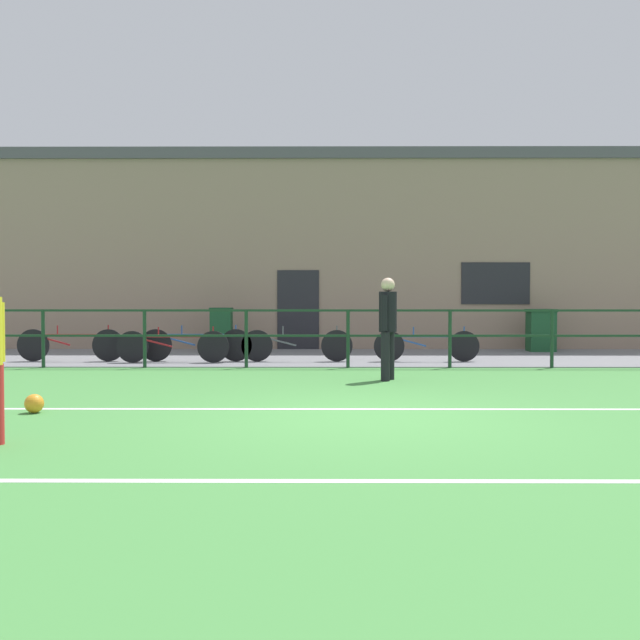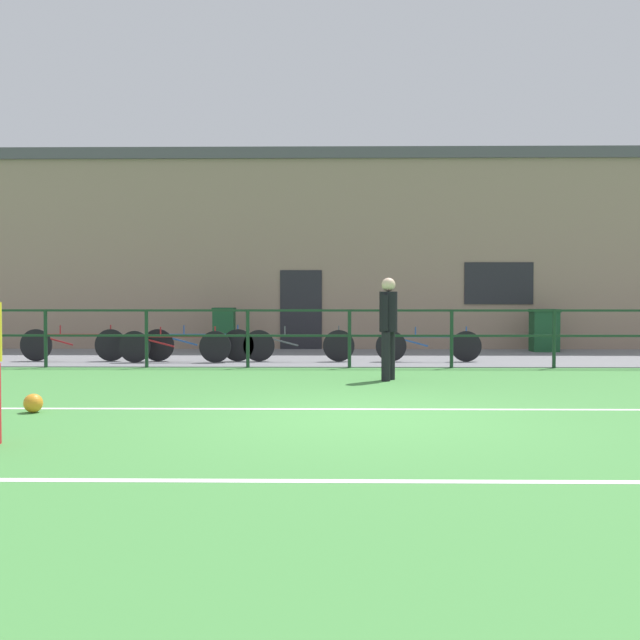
{
  "view_description": "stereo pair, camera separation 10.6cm",
  "coord_description": "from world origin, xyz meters",
  "px_view_note": "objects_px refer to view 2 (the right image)",
  "views": [
    {
      "loc": [
        -0.47,
        -8.48,
        1.39
      ],
      "look_at": [
        -0.53,
        2.91,
        1.04
      ],
      "focal_mm": 41.51,
      "sensor_mm": 36.0,
      "label": 1
    },
    {
      "loc": [
        -0.37,
        -8.48,
        1.39
      ],
      "look_at": [
        -0.53,
        2.91,
        1.04
      ],
      "focal_mm": 41.51,
      "sensor_mm": 36.0,
      "label": 2
    }
  ],
  "objects_px": {
    "player_goalkeeper": "(388,322)",
    "soccer_ball_match": "(33,403)",
    "trash_bin_0": "(544,330)",
    "bicycle_parked_3": "(299,345)",
    "bicycle_parked_2": "(428,346)",
    "bicycle_parked_1": "(73,344)",
    "bicycle_parked_4": "(198,345)",
    "trash_bin_1": "(224,329)",
    "bicycle_parked_0": "(175,346)"
  },
  "relations": [
    {
      "from": "bicycle_parked_2",
      "to": "trash_bin_0",
      "type": "bearing_deg",
      "value": 42.0
    },
    {
      "from": "soccer_ball_match",
      "to": "bicycle_parked_4",
      "type": "height_order",
      "value": "bicycle_parked_4"
    },
    {
      "from": "bicycle_parked_1",
      "to": "bicycle_parked_4",
      "type": "distance_m",
      "value": 2.67
    },
    {
      "from": "bicycle_parked_3",
      "to": "trash_bin_1",
      "type": "bearing_deg",
      "value": 125.1
    },
    {
      "from": "player_goalkeeper",
      "to": "bicycle_parked_3",
      "type": "bearing_deg",
      "value": -131.27
    },
    {
      "from": "bicycle_parked_3",
      "to": "bicycle_parked_0",
      "type": "bearing_deg",
      "value": -173.23
    },
    {
      "from": "trash_bin_1",
      "to": "player_goalkeeper",
      "type": "bearing_deg",
      "value": -59.64
    },
    {
      "from": "player_goalkeeper",
      "to": "bicycle_parked_2",
      "type": "bearing_deg",
      "value": -175.48
    },
    {
      "from": "soccer_ball_match",
      "to": "bicycle_parked_4",
      "type": "relative_size",
      "value": 0.1
    },
    {
      "from": "soccer_ball_match",
      "to": "trash_bin_1",
      "type": "bearing_deg",
      "value": 84.76
    },
    {
      "from": "bicycle_parked_0",
      "to": "trash_bin_0",
      "type": "distance_m",
      "value": 9.25
    },
    {
      "from": "trash_bin_0",
      "to": "bicycle_parked_3",
      "type": "bearing_deg",
      "value": -153.86
    },
    {
      "from": "soccer_ball_match",
      "to": "bicycle_parked_2",
      "type": "bearing_deg",
      "value": 50.64
    },
    {
      "from": "trash_bin_1",
      "to": "bicycle_parked_0",
      "type": "bearing_deg",
      "value": -100.51
    },
    {
      "from": "bicycle_parked_2",
      "to": "trash_bin_1",
      "type": "height_order",
      "value": "trash_bin_1"
    },
    {
      "from": "player_goalkeeper",
      "to": "trash_bin_0",
      "type": "relative_size",
      "value": 1.6
    },
    {
      "from": "player_goalkeeper",
      "to": "bicycle_parked_3",
      "type": "distance_m",
      "value": 3.81
    },
    {
      "from": "soccer_ball_match",
      "to": "trash_bin_0",
      "type": "relative_size",
      "value": 0.21
    },
    {
      "from": "player_goalkeeper",
      "to": "bicycle_parked_2",
      "type": "height_order",
      "value": "player_goalkeeper"
    },
    {
      "from": "bicycle_parked_1",
      "to": "bicycle_parked_4",
      "type": "relative_size",
      "value": 0.96
    },
    {
      "from": "player_goalkeeper",
      "to": "bicycle_parked_1",
      "type": "xyz_separation_m",
      "value": [
        -6.47,
        3.38,
        -0.59
      ]
    },
    {
      "from": "soccer_ball_match",
      "to": "bicycle_parked_1",
      "type": "height_order",
      "value": "bicycle_parked_1"
    },
    {
      "from": "soccer_ball_match",
      "to": "trash_bin_1",
      "type": "height_order",
      "value": "trash_bin_1"
    },
    {
      "from": "bicycle_parked_2",
      "to": "trash_bin_0",
      "type": "relative_size",
      "value": 2.1
    },
    {
      "from": "bicycle_parked_0",
      "to": "trash_bin_1",
      "type": "relative_size",
      "value": 2.13
    },
    {
      "from": "player_goalkeeper",
      "to": "soccer_ball_match",
      "type": "bearing_deg",
      "value": -29.52
    },
    {
      "from": "trash_bin_0",
      "to": "bicycle_parked_0",
      "type": "bearing_deg",
      "value": -159.21
    },
    {
      "from": "bicycle_parked_3",
      "to": "trash_bin_0",
      "type": "distance_m",
      "value": 6.76
    },
    {
      "from": "bicycle_parked_2",
      "to": "bicycle_parked_3",
      "type": "xyz_separation_m",
      "value": [
        -2.76,
        0.0,
        0.01
      ]
    },
    {
      "from": "bicycle_parked_2",
      "to": "bicycle_parked_4",
      "type": "xyz_separation_m",
      "value": [
        -4.91,
        0.0,
        0.02
      ]
    },
    {
      "from": "player_goalkeeper",
      "to": "soccer_ball_match",
      "type": "height_order",
      "value": "player_goalkeeper"
    },
    {
      "from": "player_goalkeeper",
      "to": "bicycle_parked_4",
      "type": "xyz_separation_m",
      "value": [
        -3.8,
        3.38,
        -0.59
      ]
    },
    {
      "from": "bicycle_parked_1",
      "to": "trash_bin_0",
      "type": "distance_m",
      "value": 11.28
    },
    {
      "from": "bicycle_parked_0",
      "to": "bicycle_parked_4",
      "type": "distance_m",
      "value": 0.53
    },
    {
      "from": "soccer_ball_match",
      "to": "trash_bin_0",
      "type": "xyz_separation_m",
      "value": [
        8.95,
        9.86,
        0.45
      ]
    },
    {
      "from": "bicycle_parked_0",
      "to": "bicycle_parked_4",
      "type": "relative_size",
      "value": 0.98
    },
    {
      "from": "bicycle_parked_1",
      "to": "trash_bin_1",
      "type": "xyz_separation_m",
      "value": [
        2.82,
        2.84,
        0.2
      ]
    },
    {
      "from": "bicycle_parked_2",
      "to": "bicycle_parked_3",
      "type": "distance_m",
      "value": 2.76
    },
    {
      "from": "bicycle_parked_3",
      "to": "trash_bin_1",
      "type": "relative_size",
      "value": 2.14
    },
    {
      "from": "bicycle_parked_2",
      "to": "bicycle_parked_3",
      "type": "relative_size",
      "value": 0.95
    },
    {
      "from": "bicycle_parked_0",
      "to": "player_goalkeeper",
      "type": "bearing_deg",
      "value": -35.99
    },
    {
      "from": "soccer_ball_match",
      "to": "bicycle_parked_3",
      "type": "bearing_deg",
      "value": 67.23
    },
    {
      "from": "player_goalkeeper",
      "to": "trash_bin_1",
      "type": "bearing_deg",
      "value": -126.89
    },
    {
      "from": "soccer_ball_match",
      "to": "bicycle_parked_1",
      "type": "relative_size",
      "value": 0.1
    },
    {
      "from": "player_goalkeeper",
      "to": "bicycle_parked_3",
      "type": "height_order",
      "value": "player_goalkeeper"
    },
    {
      "from": "bicycle_parked_3",
      "to": "bicycle_parked_4",
      "type": "height_order",
      "value": "bicycle_parked_4"
    },
    {
      "from": "bicycle_parked_4",
      "to": "trash_bin_1",
      "type": "height_order",
      "value": "trash_bin_1"
    },
    {
      "from": "bicycle_parked_1",
      "to": "bicycle_parked_3",
      "type": "bearing_deg",
      "value": -0.0
    },
    {
      "from": "trash_bin_0",
      "to": "trash_bin_1",
      "type": "height_order",
      "value": "trash_bin_1"
    },
    {
      "from": "bicycle_parked_0",
      "to": "bicycle_parked_2",
      "type": "xyz_separation_m",
      "value": [
        5.34,
        0.31,
        -0.01
      ]
    }
  ]
}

